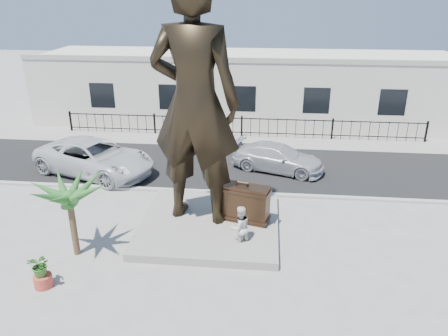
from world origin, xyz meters
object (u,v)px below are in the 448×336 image
at_px(suitcase, 242,203).
at_px(car_white, 95,157).
at_px(tourist, 240,227).
at_px(statue, 195,103).

bearing_deg(suitcase, car_white, 164.56).
height_order(tourist, car_white, car_white).
relative_size(suitcase, car_white, 0.34).
bearing_deg(car_white, tourist, -108.28).
xyz_separation_m(statue, suitcase, (1.74, -0.16, -3.78)).
height_order(statue, car_white, statue).
xyz_separation_m(statue, car_white, (-5.79, 4.33, -3.95)).
distance_m(statue, suitcase, 4.17).
distance_m(statue, tourist, 4.67).
bearing_deg(suitcase, statue, -170.03).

